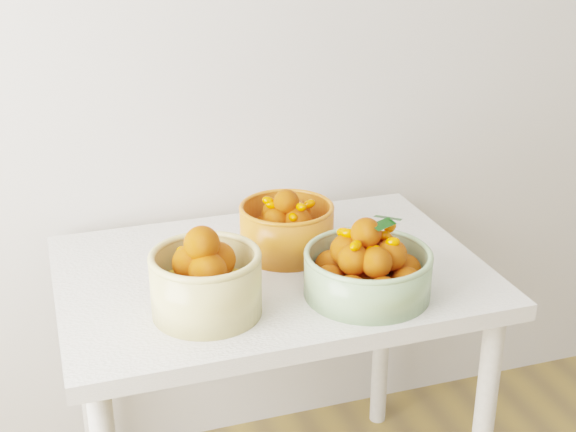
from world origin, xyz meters
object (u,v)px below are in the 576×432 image
at_px(bowl_green, 367,269).
at_px(bowl_orange, 287,227).
at_px(bowl_cream, 206,280).
at_px(table, 271,303).

relative_size(bowl_green, bowl_orange, 1.04).
relative_size(bowl_cream, bowl_orange, 0.96).
height_order(table, bowl_green, bowl_green).
xyz_separation_m(table, bowl_green, (0.17, -0.19, 0.16)).
height_order(bowl_cream, bowl_orange, bowl_cream).
bearing_deg(bowl_orange, bowl_green, -68.70).
xyz_separation_m(bowl_green, bowl_orange, (-0.10, 0.26, 0.00)).
height_order(bowl_cream, bowl_green, bowl_cream).
height_order(table, bowl_cream, bowl_cream).
relative_size(bowl_cream, bowl_green, 0.92).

